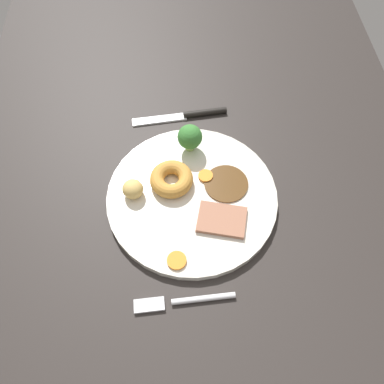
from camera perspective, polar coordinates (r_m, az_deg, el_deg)
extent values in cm
cube|color=#2B2623|center=(69.19, 0.47, 0.09)|extent=(120.00, 84.00, 3.60)
cylinder|color=silver|center=(65.69, 0.00, -0.76)|extent=(28.77, 28.77, 1.40)
cylinder|color=#563819|center=(66.35, 5.06, 1.24)|extent=(7.52, 7.52, 0.30)
cube|color=#9E664C|center=(62.61, 4.40, -4.07)|extent=(7.09, 8.74, 0.80)
torus|color=#C68938|center=(65.53, -3.05, 2.08)|extent=(7.34, 7.34, 2.44)
ellipsoid|color=#D8B260|center=(64.67, -8.71, 0.44)|extent=(4.92, 4.92, 3.04)
cylinder|color=orange|center=(66.84, 2.01, 2.38)|extent=(2.52, 2.52, 0.54)
cylinder|color=orange|center=(59.83, -2.27, -10.03)|extent=(3.01, 3.01, 0.48)
cylinder|color=#8CB766|center=(69.96, -0.31, 6.91)|extent=(1.66, 1.66, 1.68)
sphere|color=#387A33|center=(68.10, -0.32, 8.13)|extent=(4.37, 4.37, 4.37)
cylinder|color=silver|center=(59.24, 1.93, -15.39)|extent=(1.45, 9.54, 0.90)
cube|color=silver|center=(59.44, -6.31, -16.22)|extent=(2.26, 4.61, 0.60)
cylinder|color=black|center=(77.27, 1.92, 11.62)|extent=(2.09, 8.58, 1.20)
cube|color=silver|center=(76.81, -4.82, 10.58)|extent=(2.80, 10.62, 0.40)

